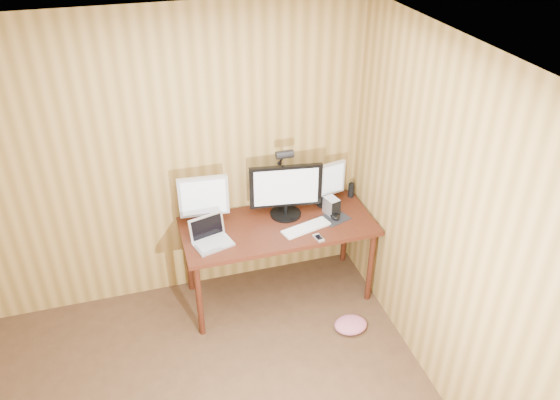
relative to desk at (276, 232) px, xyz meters
name	(u,v)px	position (x,y,z in m)	size (l,w,h in m)	color
room_shell	(191,349)	(-0.93, -1.70, 0.62)	(4.00, 4.00, 4.00)	#4A301C
desk	(276,232)	(0.00, 0.00, 0.00)	(1.60, 0.70, 0.75)	#3E180C
monitor_center	(286,190)	(0.10, 0.05, 0.37)	(0.61, 0.26, 0.47)	black
monitor_left	(204,200)	(-0.58, 0.09, 0.37)	(0.40, 0.19, 0.46)	black
monitor_right	(327,183)	(0.49, 0.11, 0.33)	(0.35, 0.17, 0.40)	black
laptop	(210,237)	(-0.58, -0.16, 0.17)	(0.34, 0.30, 0.21)	silver
keyboard	(306,228)	(0.20, -0.20, 0.13)	(0.43, 0.23, 0.02)	silver
mousepad	(335,218)	(0.48, -0.12, 0.12)	(0.23, 0.18, 0.00)	black
mouse	(335,216)	(0.48, -0.12, 0.15)	(0.07, 0.12, 0.04)	black
hard_drive	(332,206)	(0.48, -0.04, 0.20)	(0.12, 0.16, 0.15)	silver
phone	(319,238)	(0.25, -0.36, 0.13)	(0.07, 0.12, 0.02)	silver
speaker	(351,190)	(0.75, 0.17, 0.19)	(0.06, 0.06, 0.13)	black
desk_lamp	(282,169)	(0.10, 0.16, 0.51)	(0.14, 0.21, 0.63)	black
fabric_pile	(351,325)	(0.45, -0.67, -0.58)	(0.28, 0.23, 0.09)	#BC5B70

